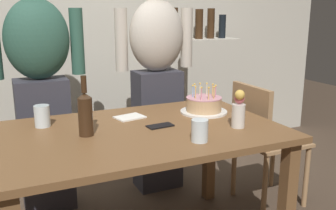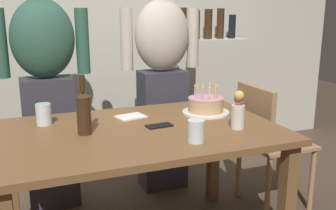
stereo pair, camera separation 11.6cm
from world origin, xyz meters
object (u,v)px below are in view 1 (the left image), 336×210
at_px(water_glass_far, 200,131).
at_px(wine_bottle, 85,113).
at_px(flower_vase, 239,109).
at_px(person_man_bearded, 41,86).
at_px(person_woman_cardigan, 157,77).
at_px(dining_chair, 261,135).
at_px(napkin_stack, 130,117).
at_px(birthday_cake, 204,105).
at_px(cell_phone, 160,126).
at_px(water_glass_near, 42,116).

height_order(water_glass_far, wine_bottle, wine_bottle).
height_order(wine_bottle, flower_vase, wine_bottle).
relative_size(water_glass_far, person_man_bearded, 0.07).
height_order(person_man_bearded, person_woman_cardigan, same).
distance_m(flower_vase, dining_chair, 0.68).
relative_size(napkin_stack, person_woman_cardigan, 0.10).
xyz_separation_m(flower_vase, person_woman_cardigan, (-0.08, 0.94, 0.03)).
bearing_deg(napkin_stack, birthday_cake, -9.85).
height_order(birthday_cake, napkin_stack, birthday_cake).
relative_size(napkin_stack, dining_chair, 0.19).
bearing_deg(cell_phone, wine_bottle, 172.02).
bearing_deg(water_glass_near, water_glass_far, -40.78).
bearing_deg(person_woman_cardigan, water_glass_near, 28.71).
xyz_separation_m(water_glass_near, napkin_stack, (0.49, -0.03, -0.06)).
bearing_deg(person_woman_cardigan, napkin_stack, 52.66).
height_order(birthday_cake, cell_phone, birthday_cake).
bearing_deg(birthday_cake, cell_phone, -156.82).
bearing_deg(wine_bottle, napkin_stack, 35.33).
bearing_deg(water_glass_far, flower_vase, 20.67).
bearing_deg(water_glass_far, birthday_cake, 58.06).
xyz_separation_m(water_glass_near, dining_chair, (1.43, -0.08, -0.28)).
relative_size(wine_bottle, flower_vase, 1.46).
xyz_separation_m(cell_phone, flower_vase, (0.38, -0.19, 0.10)).
bearing_deg(person_woman_cardigan, dining_chair, 133.72).
bearing_deg(water_glass_far, wine_bottle, 146.40).
xyz_separation_m(water_glass_far, cell_phone, (-0.08, 0.30, -0.05)).
xyz_separation_m(water_glass_near, wine_bottle, (0.18, -0.25, 0.06)).
bearing_deg(birthday_cake, wine_bottle, -169.73).
height_order(water_glass_far, napkin_stack, water_glass_far).
height_order(wine_bottle, person_man_bearded, person_man_bearded).
xyz_separation_m(cell_phone, person_woman_cardigan, (0.30, 0.76, 0.13)).
bearing_deg(dining_chair, flower_vase, 128.94).
relative_size(water_glass_near, person_woman_cardigan, 0.07).
height_order(cell_phone, flower_vase, flower_vase).
height_order(person_man_bearded, dining_chair, person_man_bearded).
xyz_separation_m(birthday_cake, water_glass_near, (-0.95, 0.11, 0.01)).
bearing_deg(person_man_bearded, wine_bottle, 99.71).
distance_m(napkin_stack, person_man_bearded, 0.69).
distance_m(cell_phone, napkin_stack, 0.25).
bearing_deg(napkin_stack, wine_bottle, -144.67).
relative_size(water_glass_far, dining_chair, 0.13).
distance_m(water_glass_near, water_glass_far, 0.88).
bearing_deg(cell_phone, water_glass_far, -81.05).
bearing_deg(dining_chair, person_man_bearded, 67.54).
xyz_separation_m(water_glass_near, flower_vase, (0.97, -0.46, 0.04)).
relative_size(water_glass_far, napkin_stack, 0.67).
height_order(napkin_stack, person_woman_cardigan, person_woman_cardigan).
relative_size(cell_phone, person_woman_cardigan, 0.09).
relative_size(water_glass_near, wine_bottle, 0.39).
height_order(water_glass_near, wine_bottle, wine_bottle).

